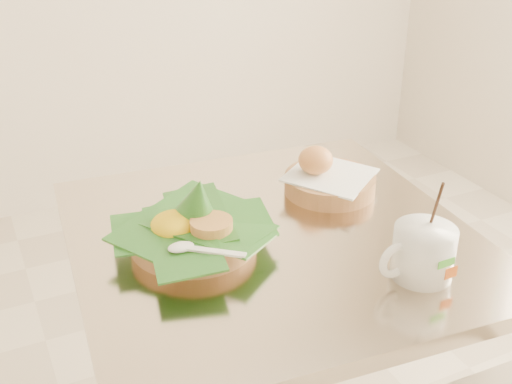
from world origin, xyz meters
name	(u,v)px	position (x,y,z in m)	size (l,w,h in m)	color
cafe_table	(271,331)	(0.14, 0.06, 0.53)	(0.75, 0.75, 0.75)	gray
rice_basket	(193,226)	(0.00, 0.08, 0.79)	(0.27, 0.28, 0.14)	#A67047
bread_basket	(327,179)	(0.32, 0.16, 0.78)	(0.22, 0.22, 0.10)	#A67047
coffee_mug	(422,251)	(0.30, -0.16, 0.80)	(0.14, 0.10, 0.17)	white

